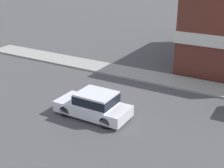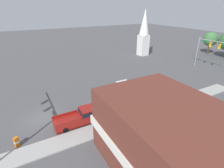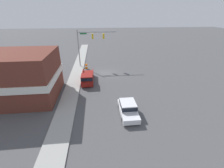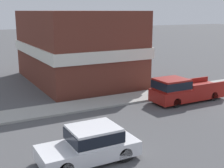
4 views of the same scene
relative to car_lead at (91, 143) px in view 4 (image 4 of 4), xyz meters
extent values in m
cube|color=#9E9E99|center=(7.55, -13.62, -0.73)|extent=(2.40, 60.00, 0.14)
cylinder|color=black|center=(0.85, 1.49, -0.47)|extent=(0.22, 0.66, 0.66)
cylinder|color=black|center=(-0.85, -1.25, -0.47)|extent=(0.22, 0.66, 0.66)
cylinder|color=black|center=(0.85, -1.25, -0.47)|extent=(0.22, 0.66, 0.66)
cube|color=silver|center=(0.00, 0.12, -0.30)|extent=(1.92, 4.41, 0.64)
cube|color=silver|center=(0.00, -0.15, 0.38)|extent=(1.76, 2.12, 0.73)
cube|color=black|center=(0.00, -0.15, 0.38)|extent=(1.78, 2.20, 0.51)
cylinder|color=black|center=(4.29, -8.38, -0.47)|extent=(0.22, 0.66, 0.66)
cylinder|color=black|center=(6.04, -8.38, -0.47)|extent=(0.22, 0.66, 0.66)
cylinder|color=black|center=(4.29, -11.87, -0.47)|extent=(0.22, 0.66, 0.66)
cylinder|color=black|center=(6.04, -11.87, -0.47)|extent=(0.22, 0.66, 0.66)
cube|color=maroon|center=(5.16, -10.12, -0.19)|extent=(1.97, 5.63, 0.85)
cube|color=maroon|center=(5.16, -8.58, 0.63)|extent=(1.87, 2.14, 0.79)
cube|color=black|center=(5.16, -8.58, 0.63)|extent=(1.89, 2.22, 0.55)
cube|color=maroon|center=(4.24, -11.34, 0.41)|extent=(0.12, 3.19, 0.35)
cube|color=maroon|center=(6.09, -11.34, 0.41)|extent=(0.12, 3.19, 0.35)
cube|color=brown|center=(15.50, -5.61, 2.43)|extent=(12.51, 8.27, 6.46)
cube|color=silver|center=(15.50, -5.61, 2.25)|extent=(12.81, 8.57, 0.90)
camera|label=1|loc=(-13.57, -9.06, 7.88)|focal=50.00mm
camera|label=2|loc=(22.76, -15.01, 12.52)|focal=28.00mm
camera|label=3|loc=(3.46, 14.53, 10.25)|focal=24.00mm
camera|label=4|loc=(-11.67, 5.19, 5.70)|focal=50.00mm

